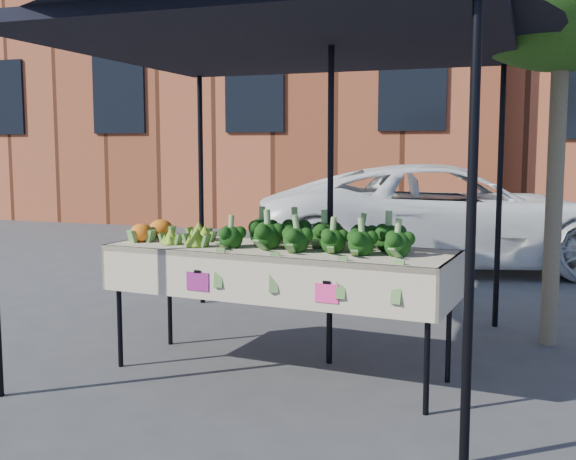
% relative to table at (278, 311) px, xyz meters
% --- Properties ---
extents(ground, '(90.00, 90.00, 0.00)m').
position_rel_table_xyz_m(ground, '(0.07, 0.02, -0.45)').
color(ground, '#343437').
extents(table, '(2.46, 1.00, 0.90)m').
position_rel_table_xyz_m(table, '(0.00, 0.00, 0.00)').
color(table, '#B9A88D').
rests_on(table, ground).
extents(canopy, '(3.16, 3.16, 2.74)m').
position_rel_table_xyz_m(canopy, '(-0.08, 0.44, 0.92)').
color(canopy, black).
rests_on(canopy, ground).
extents(broccoli_heap, '(1.34, 0.54, 0.23)m').
position_rel_table_xyz_m(broccoli_heap, '(0.27, 0.03, 0.56)').
color(broccoli_heap, black).
rests_on(broccoli_heap, table).
extents(romanesco_cluster, '(0.41, 0.55, 0.18)m').
position_rel_table_xyz_m(romanesco_cluster, '(-0.67, 0.04, 0.54)').
color(romanesco_cluster, '#80AC32').
rests_on(romanesco_cluster, table).
extents(cauliflower_pair, '(0.21, 0.41, 0.16)m').
position_rel_table_xyz_m(cauliflower_pair, '(-1.04, 0.07, 0.53)').
color(cauliflower_pair, orange).
rests_on(cauliflower_pair, table).
extents(vehicle, '(1.98, 2.59, 4.96)m').
position_rel_table_xyz_m(vehicle, '(0.57, 4.95, 2.03)').
color(vehicle, white).
rests_on(vehicle, ground).
extents(street_tree, '(1.94, 1.94, 3.82)m').
position_rel_table_xyz_m(street_tree, '(1.80, 1.43, 1.46)').
color(street_tree, '#1E4C14').
rests_on(street_tree, ground).
extents(building_left, '(12.00, 8.00, 9.00)m').
position_rel_table_xyz_m(building_left, '(-4.93, 12.02, 4.05)').
color(building_left, brown).
rests_on(building_left, ground).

